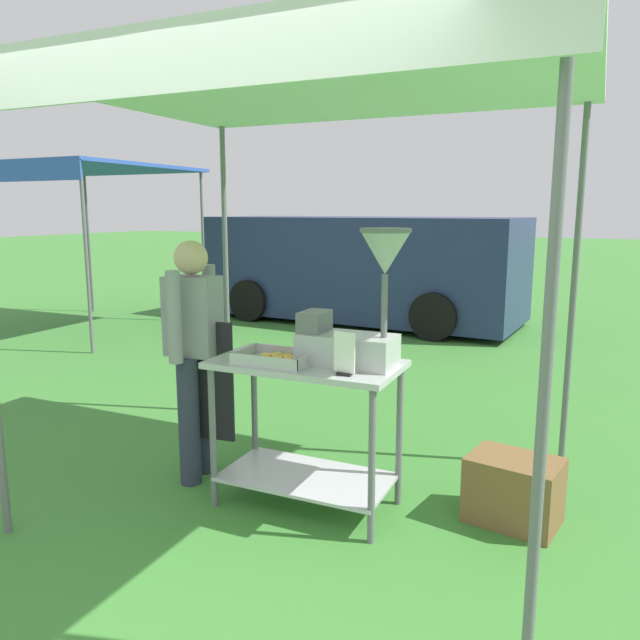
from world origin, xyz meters
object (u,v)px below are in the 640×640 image
Objects in this scene: supply_crate at (514,490)px; neighbour_tent at (80,172)px; stall_canopy at (312,94)px; vendor at (195,348)px; donut_cart at (306,406)px; van_navy at (360,267)px; menu_sign at (344,357)px; donut_tray at (275,359)px; donut_fryer at (359,312)px.

neighbour_tent reaches higher than supply_crate.
stall_canopy reaches higher than vendor.
vendor is 0.60× the size of neighbour_tent.
van_navy is (-2.00, 6.18, 0.24)m from donut_cart.
neighbour_tent is (-3.48, -2.46, 1.47)m from van_navy.
stall_canopy is 2.68× the size of donut_cart.
menu_sign is 0.09× the size of neighbour_tent.
donut_tray is at bearing -13.36° from vendor.
stall_canopy is 1.26m from donut_fryer.
van_navy is (-1.85, 6.28, -0.06)m from donut_tray.
donut_fryer is 6.96m from neighbour_tent.
stall_canopy is 6.59m from van_navy.
stall_canopy is 1.86× the size of vendor.
menu_sign is (0.32, -0.29, -1.43)m from stall_canopy.
van_navy is at bearing 110.64° from donut_fryer.
donut_tray reaches higher than supply_crate.
donut_fryer is 0.31m from menu_sign.
stall_canopy is 6.57m from neighbour_tent.
vendor is at bearing -177.32° from stall_canopy.
menu_sign is at bearing -30.60° from donut_cart.
menu_sign reaches higher than donut_tray.
menu_sign is at bearing -33.95° from neighbour_tent.
vendor is at bearing 176.02° from donut_cart.
donut_tray is 0.49m from menu_sign.
neighbour_tent reaches higher than van_navy.
supply_crate is at bearing 7.27° from vendor.
vendor is at bearing -172.73° from supply_crate.
van_navy is at bearing 118.52° from supply_crate.
stall_canopy reaches higher than supply_crate.
supply_crate is at bearing 18.17° from donut_fryer.
van_navy reaches higher than donut_cart.
donut_fryer is at bearing -32.43° from neighbour_tent.
vendor reaches higher than menu_sign.
menu_sign is at bearing -12.10° from vendor.
donut_fryer is at bearing 91.59° from menu_sign.
vendor is at bearing -38.27° from neighbour_tent.
neighbour_tent is at bearing 147.57° from donut_fryer.
donut_tray is 0.27× the size of vendor.
donut_cart is 1.42× the size of donut_fryer.
supply_crate is at bearing 17.55° from donut_tray.
donut_cart is 0.42× the size of neighbour_tent.
donut_cart is 6.84m from neighbour_tent.
stall_canopy reaches higher than donut_cart.
vendor is at bearing 178.70° from donut_fryer.
supply_crate is (0.87, 0.29, -1.03)m from donut_fryer.
donut_fryer is 0.29× the size of neighbour_tent.
van_navy reaches higher than menu_sign.
stall_canopy is at bearing 2.68° from vendor.
donut_fryer reaches higher than van_navy.
neighbour_tent is (-5.48, 3.62, -0.10)m from stall_canopy.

